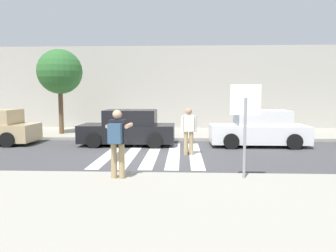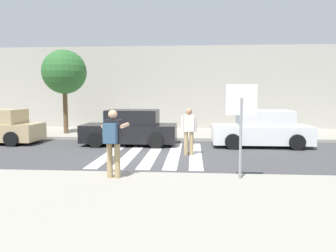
{
  "view_description": "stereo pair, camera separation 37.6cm",
  "coord_description": "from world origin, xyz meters",
  "px_view_note": "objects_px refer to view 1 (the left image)",
  "views": [
    {
      "loc": [
        1.12,
        -11.87,
        2.27
      ],
      "look_at": [
        0.6,
        -0.2,
        1.1
      ],
      "focal_mm": 35.0,
      "sensor_mm": 36.0,
      "label": 1
    },
    {
      "loc": [
        1.49,
        -11.85,
        2.27
      ],
      "look_at": [
        0.6,
        -0.2,
        1.1
      ],
      "focal_mm": 35.0,
      "sensor_mm": 36.0,
      "label": 2
    }
  ],
  "objects_px": {
    "stop_sign": "(245,110)",
    "photographer_with_backpack": "(117,138)",
    "parked_car_black": "(128,129)",
    "parked_car_white": "(259,129)",
    "pedestrian_crossing": "(189,129)",
    "street_tree_west": "(60,72)"
  },
  "relations": [
    {
      "from": "stop_sign",
      "to": "photographer_with_backpack",
      "type": "bearing_deg",
      "value": -176.47
    },
    {
      "from": "parked_car_black",
      "to": "parked_car_white",
      "type": "distance_m",
      "value": 5.67
    },
    {
      "from": "photographer_with_backpack",
      "to": "pedestrian_crossing",
      "type": "distance_m",
      "value": 4.34
    },
    {
      "from": "pedestrian_crossing",
      "to": "parked_car_white",
      "type": "xyz_separation_m",
      "value": [
        3.08,
        2.26,
        -0.25
      ]
    },
    {
      "from": "pedestrian_crossing",
      "to": "photographer_with_backpack",
      "type": "bearing_deg",
      "value": -115.24
    },
    {
      "from": "street_tree_west",
      "to": "pedestrian_crossing",
      "type": "bearing_deg",
      "value": -37.22
    },
    {
      "from": "photographer_with_backpack",
      "to": "parked_car_black",
      "type": "bearing_deg",
      "value": 96.92
    },
    {
      "from": "stop_sign",
      "to": "parked_car_white",
      "type": "xyz_separation_m",
      "value": [
        1.75,
        5.99,
        -1.12
      ]
    },
    {
      "from": "pedestrian_crossing",
      "to": "parked_car_white",
      "type": "relative_size",
      "value": 0.42
    },
    {
      "from": "parked_car_white",
      "to": "street_tree_west",
      "type": "xyz_separation_m",
      "value": [
        -9.7,
        2.76,
        2.64
      ]
    },
    {
      "from": "photographer_with_backpack",
      "to": "pedestrian_crossing",
      "type": "height_order",
      "value": "photographer_with_backpack"
    },
    {
      "from": "photographer_with_backpack",
      "to": "parked_car_white",
      "type": "height_order",
      "value": "photographer_with_backpack"
    },
    {
      "from": "pedestrian_crossing",
      "to": "street_tree_west",
      "type": "distance_m",
      "value": 8.65
    },
    {
      "from": "photographer_with_backpack",
      "to": "parked_car_white",
      "type": "relative_size",
      "value": 0.42
    },
    {
      "from": "parked_car_white",
      "to": "street_tree_west",
      "type": "relative_size",
      "value": 0.93
    },
    {
      "from": "stop_sign",
      "to": "parked_car_black",
      "type": "bearing_deg",
      "value": 123.25
    },
    {
      "from": "pedestrian_crossing",
      "to": "street_tree_west",
      "type": "relative_size",
      "value": 0.39
    },
    {
      "from": "parked_car_black",
      "to": "parked_car_white",
      "type": "relative_size",
      "value": 1.0
    },
    {
      "from": "photographer_with_backpack",
      "to": "parked_car_black",
      "type": "distance_m",
      "value": 6.24
    },
    {
      "from": "stop_sign",
      "to": "parked_car_black",
      "type": "height_order",
      "value": "stop_sign"
    },
    {
      "from": "pedestrian_crossing",
      "to": "parked_car_black",
      "type": "distance_m",
      "value": 3.46
    },
    {
      "from": "photographer_with_backpack",
      "to": "parked_car_white",
      "type": "xyz_separation_m",
      "value": [
        4.92,
        6.18,
        -0.44
      ]
    }
  ]
}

